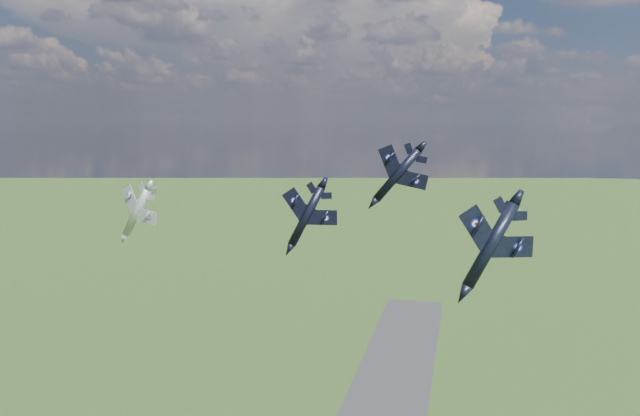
% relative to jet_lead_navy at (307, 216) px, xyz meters
% --- Properties ---
extents(jet_lead_navy, '(9.93, 13.00, 6.36)m').
position_rel_jet_lead_navy_xyz_m(jet_lead_navy, '(0.00, 0.00, 0.00)').
color(jet_lead_navy, black).
extents(jet_right_navy, '(13.90, 15.96, 7.04)m').
position_rel_jet_lead_navy_xyz_m(jet_right_navy, '(23.78, -16.36, 0.29)').
color(jet_right_navy, black).
extents(jet_high_navy, '(10.48, 15.00, 9.08)m').
position_rel_jet_lead_navy_xyz_m(jet_high_navy, '(10.02, 21.31, 3.98)').
color(jet_high_navy, black).
extents(jet_left_silver, '(12.76, 15.10, 7.52)m').
position_rel_jet_lead_navy_xyz_m(jet_left_silver, '(-28.60, 5.14, -1.19)').
color(jet_left_silver, '#A0A5AB').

